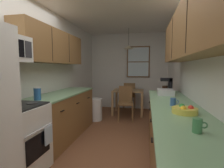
{
  "coord_description": "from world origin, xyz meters",
  "views": [
    {
      "loc": [
        0.63,
        -2.18,
        1.38
      ],
      "look_at": [
        -0.1,
        1.33,
        1.05
      ],
      "focal_mm": 27.06,
      "sensor_mm": 36.0,
      "label": 1
    }
  ],
  "objects_px": {
    "dining_chair_near": "(126,101)",
    "fruit_bowl": "(185,110)",
    "trash_bin": "(95,109)",
    "dining_chair_far": "(130,95)",
    "dish_rack": "(165,92)",
    "mug_spare": "(173,102)",
    "storage_canister": "(37,94)",
    "table_serving_bowl": "(128,89)",
    "dining_table": "(128,94)",
    "mug_by_coffeemaker": "(198,126)",
    "coffee_maker": "(168,85)",
    "stove_range": "(16,140)",
    "microwave_over_range": "(3,48)"
  },
  "relations": [
    {
      "from": "dining_chair_near",
      "to": "mug_by_coffeemaker",
      "type": "relative_size",
      "value": 8.32
    },
    {
      "from": "trash_bin",
      "to": "dining_chair_near",
      "type": "bearing_deg",
      "value": 15.96
    },
    {
      "from": "microwave_over_range",
      "to": "table_serving_bowl",
      "type": "xyz_separation_m",
      "value": [
        1.18,
        3.3,
        -0.87
      ]
    },
    {
      "from": "mug_spare",
      "to": "dish_rack",
      "type": "distance_m",
      "value": 0.91
    },
    {
      "from": "microwave_over_range",
      "to": "coffee_maker",
      "type": "distance_m",
      "value": 2.81
    },
    {
      "from": "stove_range",
      "to": "trash_bin",
      "type": "height_order",
      "value": "stove_range"
    },
    {
      "from": "dining_chair_near",
      "to": "trash_bin",
      "type": "distance_m",
      "value": 0.84
    },
    {
      "from": "dining_chair_near",
      "to": "fruit_bowl",
      "type": "xyz_separation_m",
      "value": [
        0.96,
        -2.55,
        0.44
      ]
    },
    {
      "from": "mug_by_coffeemaker",
      "to": "mug_spare",
      "type": "bearing_deg",
      "value": 92.44
    },
    {
      "from": "dining_chair_near",
      "to": "storage_canister",
      "type": "relative_size",
      "value": 4.51
    },
    {
      "from": "coffee_maker",
      "to": "table_serving_bowl",
      "type": "bearing_deg",
      "value": 121.41
    },
    {
      "from": "dining_chair_near",
      "to": "dining_chair_far",
      "type": "distance_m",
      "value": 1.13
    },
    {
      "from": "dining_table",
      "to": "dining_chair_near",
      "type": "xyz_separation_m",
      "value": [
        -0.01,
        -0.57,
        -0.11
      ]
    },
    {
      "from": "dining_table",
      "to": "trash_bin",
      "type": "height_order",
      "value": "dining_table"
    },
    {
      "from": "table_serving_bowl",
      "to": "dining_chair_far",
      "type": "bearing_deg",
      "value": 90.49
    },
    {
      "from": "stove_range",
      "to": "dining_table",
      "type": "height_order",
      "value": "stove_range"
    },
    {
      "from": "dining_chair_far",
      "to": "fruit_bowl",
      "type": "height_order",
      "value": "fruit_bowl"
    },
    {
      "from": "stove_range",
      "to": "dining_table",
      "type": "relative_size",
      "value": 1.23
    },
    {
      "from": "dining_table",
      "to": "dish_rack",
      "type": "xyz_separation_m",
      "value": [
        0.88,
        -1.84,
        0.34
      ]
    },
    {
      "from": "trash_bin",
      "to": "dish_rack",
      "type": "distance_m",
      "value": 2.08
    },
    {
      "from": "dining_chair_far",
      "to": "storage_canister",
      "type": "relative_size",
      "value": 4.51
    },
    {
      "from": "dining_table",
      "to": "mug_by_coffeemaker",
      "type": "distance_m",
      "value": 3.82
    },
    {
      "from": "dining_chair_far",
      "to": "microwave_over_range",
      "type": "bearing_deg",
      "value": -107.23
    },
    {
      "from": "dining_chair_far",
      "to": "mug_by_coffeemaker",
      "type": "height_order",
      "value": "mug_by_coffeemaker"
    },
    {
      "from": "microwave_over_range",
      "to": "fruit_bowl",
      "type": "xyz_separation_m",
      "value": [
        2.14,
        0.11,
        -0.69
      ]
    },
    {
      "from": "storage_canister",
      "to": "table_serving_bowl",
      "type": "xyz_separation_m",
      "value": [
        1.07,
        2.84,
        -0.24
      ]
    },
    {
      "from": "dining_chair_far",
      "to": "trash_bin",
      "type": "relative_size",
      "value": 1.54
    },
    {
      "from": "mug_spare",
      "to": "trash_bin",
      "type": "bearing_deg",
      "value": 130.43
    },
    {
      "from": "mug_spare",
      "to": "dish_rack",
      "type": "relative_size",
      "value": 0.32
    },
    {
      "from": "stove_range",
      "to": "table_serving_bowl",
      "type": "bearing_deg",
      "value": 72.08
    },
    {
      "from": "storage_canister",
      "to": "fruit_bowl",
      "type": "xyz_separation_m",
      "value": [
        2.03,
        -0.35,
        -0.06
      ]
    },
    {
      "from": "dining_table",
      "to": "storage_canister",
      "type": "distance_m",
      "value": 3.0
    },
    {
      "from": "coffee_maker",
      "to": "dish_rack",
      "type": "relative_size",
      "value": 0.85
    },
    {
      "from": "microwave_over_range",
      "to": "stove_range",
      "type": "bearing_deg",
      "value": -0.03
    },
    {
      "from": "stove_range",
      "to": "fruit_bowl",
      "type": "distance_m",
      "value": 2.08
    },
    {
      "from": "dish_rack",
      "to": "storage_canister",
      "type": "bearing_deg",
      "value": -154.79
    },
    {
      "from": "dining_chair_near",
      "to": "table_serving_bowl",
      "type": "distance_m",
      "value": 0.69
    },
    {
      "from": "dining_chair_near",
      "to": "dish_rack",
      "type": "relative_size",
      "value": 2.65
    },
    {
      "from": "mug_by_coffeemaker",
      "to": "table_serving_bowl",
      "type": "distance_m",
      "value": 3.88
    },
    {
      "from": "storage_canister",
      "to": "dining_chair_far",
      "type": "bearing_deg",
      "value": 72.21
    },
    {
      "from": "mug_by_coffeemaker",
      "to": "dish_rack",
      "type": "height_order",
      "value": "mug_by_coffeemaker"
    },
    {
      "from": "dining_chair_near",
      "to": "mug_by_coffeemaker",
      "type": "xyz_separation_m",
      "value": [
        0.93,
        -3.12,
        0.45
      ]
    },
    {
      "from": "dish_rack",
      "to": "trash_bin",
      "type": "bearing_deg",
      "value": 147.72
    },
    {
      "from": "trash_bin",
      "to": "mug_spare",
      "type": "relative_size",
      "value": 5.42
    },
    {
      "from": "dining_chair_far",
      "to": "coffee_maker",
      "type": "bearing_deg",
      "value": -64.97
    },
    {
      "from": "table_serving_bowl",
      "to": "mug_by_coffeemaker",
      "type": "bearing_deg",
      "value": -76.03
    },
    {
      "from": "dining_chair_near",
      "to": "mug_by_coffeemaker",
      "type": "distance_m",
      "value": 3.29
    },
    {
      "from": "microwave_over_range",
      "to": "dining_table",
      "type": "relative_size",
      "value": 0.68
    },
    {
      "from": "dish_rack",
      "to": "microwave_over_range",
      "type": "bearing_deg",
      "value": -146.16
    },
    {
      "from": "dining_chair_far",
      "to": "dish_rack",
      "type": "xyz_separation_m",
      "value": [
        0.9,
        -2.41,
        0.45
      ]
    }
  ]
}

